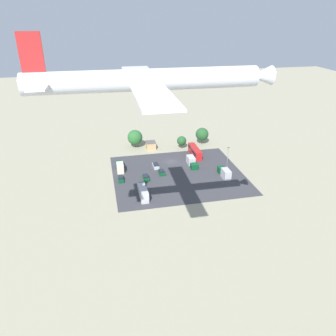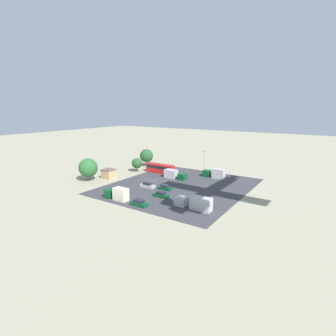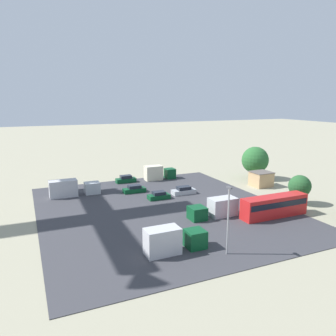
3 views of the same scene
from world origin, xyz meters
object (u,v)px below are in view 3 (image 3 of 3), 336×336
(parked_truck_0, at_px, (158,173))
(parked_car_3, at_px, (126,179))
(parked_truck_3, at_px, (216,208))
(parked_car_1, at_px, (134,189))
(parked_truck_2, at_px, (172,240))
(parked_car_0, at_px, (159,196))
(parked_car_2, at_px, (184,191))
(parked_truck_1, at_px, (72,188))
(bus, at_px, (274,205))
(shed_building, at_px, (261,179))

(parked_truck_0, bearing_deg, parked_car_3, -93.11)
(parked_truck_0, xyz_separation_m, parked_truck_3, (-26.40, 0.97, -0.20))
(parked_car_1, relative_size, parked_truck_2, 0.58)
(parked_car_0, distance_m, parked_truck_0, 15.19)
(parked_car_1, height_order, parked_car_2, parked_car_2)
(parked_truck_0, height_order, parked_truck_1, parked_truck_0)
(bus, relative_size, parked_truck_2, 1.47)
(parked_car_0, distance_m, parked_car_3, 14.64)
(parked_car_1, xyz_separation_m, parked_car_2, (-4.97, -8.50, 0.02))
(parked_truck_2, bearing_deg, parked_car_2, 150.20)
(parked_car_2, bearing_deg, parked_car_0, 100.74)
(parked_car_3, bearing_deg, parked_truck_3, -166.02)
(shed_building, height_order, parked_truck_0, parked_truck_0)
(parked_car_2, distance_m, parked_truck_0, 13.03)
(bus, relative_size, parked_car_3, 2.57)
(parked_car_2, relative_size, parked_car_3, 1.05)
(parked_car_1, bearing_deg, parked_car_3, 174.74)
(parked_car_2, relative_size, parked_truck_2, 0.60)
(parked_truck_3, bearing_deg, shed_building, -57.34)
(bus, bearing_deg, parked_truck_0, 13.97)
(bus, height_order, parked_car_0, bus)
(bus, bearing_deg, parked_truck_2, 103.42)
(parked_car_2, bearing_deg, parked_truck_3, 175.51)
(parked_car_1, height_order, parked_truck_3, parked_truck_3)
(parked_car_1, relative_size, parked_truck_1, 0.47)
(parked_truck_1, distance_m, parked_truck_3, 28.43)
(parked_truck_0, bearing_deg, parked_car_2, 0.38)
(parked_car_1, distance_m, parked_truck_1, 12.07)
(parked_car_1, distance_m, parked_truck_0, 11.67)
(parked_truck_3, bearing_deg, bus, -113.71)
(shed_building, height_order, parked_truck_3, shed_building)
(parked_truck_0, bearing_deg, parked_car_0, -21.78)
(bus, distance_m, parked_car_0, 20.75)
(parked_truck_2, bearing_deg, parked_truck_3, 126.43)
(parked_truck_1, bearing_deg, parked_truck_0, 105.09)
(parked_car_2, distance_m, parked_truck_2, 25.22)
(parked_car_2, bearing_deg, parked_car_3, 29.94)
(shed_building, bearing_deg, bus, 146.46)
(parked_truck_0, height_order, parked_truck_2, parked_truck_0)
(parked_car_1, height_order, parked_car_3, parked_car_3)
(bus, xyz_separation_m, parked_truck_3, (3.71, 8.46, -0.47))
(parked_car_3, xyz_separation_m, parked_truck_2, (-35.28, 4.80, 0.81))
(parked_car_0, xyz_separation_m, parked_car_1, (6.06, 2.79, 0.02))
(parked_car_2, height_order, parked_truck_3, parked_truck_3)
(shed_building, relative_size, bus, 0.37)
(parked_car_3, distance_m, parked_truck_2, 35.62)
(shed_building, distance_m, parked_car_3, 29.56)
(bus, distance_m, parked_truck_3, 9.25)
(parked_truck_0, bearing_deg, bus, 13.97)
(parked_car_3, relative_size, parked_truck_0, 0.62)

